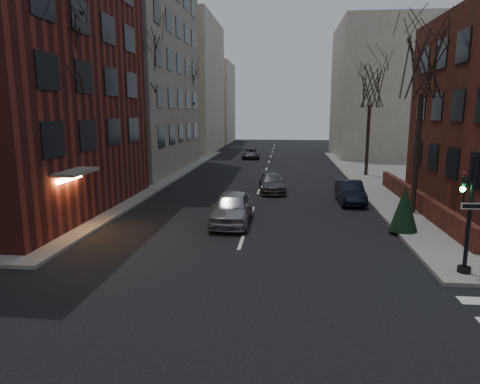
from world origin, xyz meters
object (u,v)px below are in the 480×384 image
traffic_signal (467,223)px  evergreen_shrub (404,208)px  tree_right_b (371,87)px  car_lane_silver (232,208)px  car_lane_far (251,153)px  parked_sedan (350,192)px  tree_left_c (186,88)px  tree_left_b (142,65)px  car_lane_gray (272,183)px  streetlamp_near (134,132)px  streetlamp_far (196,123)px  tree_left_a (57,48)px  tree_right_a (424,63)px

traffic_signal → evergreen_shrub: traffic_signal is taller
tree_right_b → car_lane_silver: tree_right_b is taller
car_lane_silver → car_lane_far: 30.25m
parked_sedan → car_lane_silver: bearing=-140.3°
traffic_signal → tree_left_c: (-16.74, 31.01, 6.12)m
tree_left_b → car_lane_gray: bearing=-11.6°
tree_right_b → evergreen_shrub: bearing=-94.8°
tree_right_b → car_lane_far: 18.73m
streetlamp_near → evergreen_shrub: (15.50, -7.85, -3.03)m
traffic_signal → tree_left_b: tree_left_b is taller
parked_sedan → streetlamp_far: bearing=122.7°
tree_left_a → evergreen_shrub: tree_left_a is taller
tree_left_a → traffic_signal: bearing=-16.6°
parked_sedan → car_lane_gray: 5.83m
tree_left_a → car_lane_gray: (9.73, 10.00, -7.84)m
parked_sedan → tree_left_b: bearing=159.7°
streetlamp_near → evergreen_shrub: 17.64m
tree_left_a → streetlamp_near: 9.07m
traffic_signal → car_lane_far: 37.81m
tree_left_c → car_lane_silver: size_ratio=2.07×
tree_left_c → evergreen_shrub: 31.21m
tree_right_a → tree_left_c: bearing=128.7°
car_lane_far → evergreen_shrub: bearing=-75.7°
car_lane_gray → car_lane_far: 21.61m
traffic_signal → streetlamp_far: streetlamp_far is taller
tree_right_b → streetlamp_far: bearing=149.5°
tree_left_c → streetlamp_near: size_ratio=1.55×
car_lane_gray → car_lane_silver: bearing=-106.5°
tree_right_b → tree_left_a: bearing=-134.4°
tree_left_a → streetlamp_far: (0.60, 28.00, -4.23)m
tree_right_b → parked_sedan: tree_right_b is taller
tree_right_a → streetlamp_far: tree_right_a is taller
parked_sedan → car_lane_silver: 8.76m
car_lane_silver → car_lane_gray: bearing=79.1°
streetlamp_near → car_lane_gray: 10.02m
tree_right_a → tree_left_b: bearing=155.6°
tree_left_a → tree_right_a: tree_left_a is taller
tree_right_a → streetlamp_near: tree_right_a is taller
tree_left_b → streetlamp_far: tree_left_b is taller
tree_left_b → tree_right_b: size_ratio=1.18×
traffic_signal → car_lane_silver: size_ratio=0.85×
tree_left_a → car_lane_gray: 16.01m
tree_right_a → streetlamp_far: size_ratio=1.55×
tree_right_a → evergreen_shrub: tree_right_a is taller
tree_left_b → tree_right_b: (17.60, 6.00, -1.33)m
tree_left_a → car_lane_silver: bearing=8.2°
car_lane_silver → evergreen_shrub: (8.10, -1.00, 0.41)m
tree_right_b → evergreen_shrub: tree_right_b is taller
traffic_signal → car_lane_far: size_ratio=0.92×
traffic_signal → tree_right_b: 23.71m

